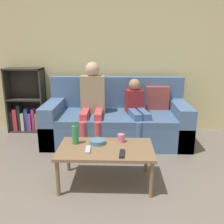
{
  "coord_description": "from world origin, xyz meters",
  "views": [
    {
      "loc": [
        0.1,
        -1.28,
        1.46
      ],
      "look_at": [
        0.0,
        1.71,
        0.62
      ],
      "focal_mm": 40.0,
      "sensor_mm": 36.0,
      "label": 1
    }
  ],
  "objects": [
    {
      "name": "wall_back",
      "position": [
        0.0,
        2.91,
        1.3
      ],
      "size": [
        12.0,
        0.06,
        2.6
      ],
      "color": "beige",
      "rests_on": "ground_plane"
    },
    {
      "name": "tv_remote_1",
      "position": [
        -0.22,
        1.03,
        0.42
      ],
      "size": [
        0.06,
        0.17,
        0.02
      ],
      "rotation": [
        0.0,
        0.0,
        0.07
      ],
      "color": "#B7B7BC",
      "rests_on": "coffee_table"
    },
    {
      "name": "bottle",
      "position": [
        -0.38,
        1.21,
        0.51
      ],
      "size": [
        0.07,
        0.07,
        0.25
      ],
      "color": "#33844C",
      "rests_on": "coffee_table"
    },
    {
      "name": "tv_remote_0",
      "position": [
        0.12,
        0.94,
        0.42
      ],
      "size": [
        0.06,
        0.17,
        0.02
      ],
      "rotation": [
        0.0,
        0.0,
        -0.07
      ],
      "color": "black",
      "rests_on": "coffee_table"
    },
    {
      "name": "snack_bowl",
      "position": [
        -0.14,
        1.21,
        0.43
      ],
      "size": [
        0.17,
        0.17,
        0.05
      ],
      "color": "teal",
      "rests_on": "coffee_table"
    },
    {
      "name": "bookshelf",
      "position": [
        -1.47,
        2.75,
        0.38
      ],
      "size": [
        0.61,
        0.28,
        1.06
      ],
      "color": "#332D28",
      "rests_on": "ground_plane"
    },
    {
      "name": "person_child",
      "position": [
        0.35,
        2.21,
        0.55
      ],
      "size": [
        0.37,
        0.68,
        0.95
      ],
      "rotation": [
        0.0,
        0.0,
        0.22
      ],
      "color": "#476693",
      "rests_on": "ground_plane"
    },
    {
      "name": "couch",
      "position": [
        0.06,
        2.36,
        0.3
      ],
      "size": [
        2.11,
        0.95,
        0.93
      ],
      "color": "#4C6B93",
      "rests_on": "ground_plane"
    },
    {
      "name": "coffee_table",
      "position": [
        -0.04,
        1.11,
        0.37
      ],
      "size": [
        0.99,
        0.58,
        0.41
      ],
      "color": "brown",
      "rests_on": "ground_plane"
    },
    {
      "name": "person_adult",
      "position": [
        -0.3,
        2.26,
        0.69
      ],
      "size": [
        0.36,
        0.65,
        1.19
      ],
      "rotation": [
        0.0,
        0.0,
        0.02
      ],
      "color": "#C6474C",
      "rests_on": "ground_plane"
    },
    {
      "name": "cup_near",
      "position": [
        0.12,
        1.27,
        0.45
      ],
      "size": [
        0.08,
        0.08,
        0.09
      ],
      "color": "pink",
      "rests_on": "coffee_table"
    }
  ]
}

